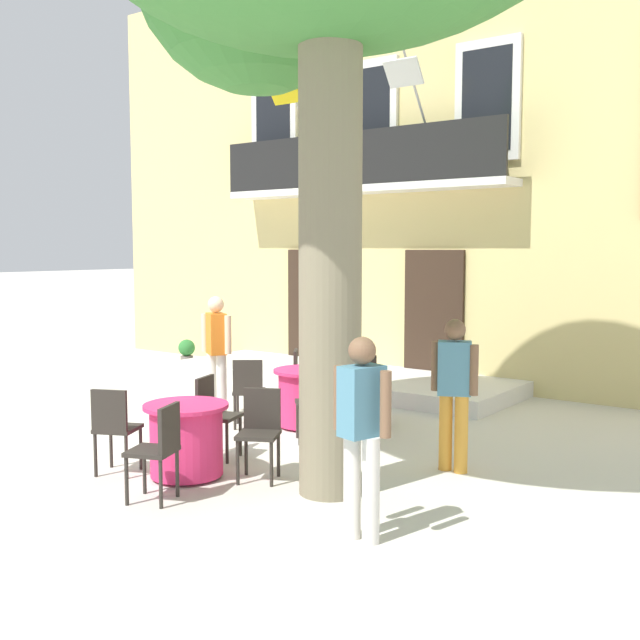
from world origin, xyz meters
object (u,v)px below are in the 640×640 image
cafe_chair_near_tree_2 (249,388)px  cafe_table_middle (186,440)px  cafe_table_near_tree (307,397)px  cafe_chair_middle_0 (114,425)px  cafe_chair_near_tree_1 (303,377)px  ground_planter_left (187,352)px  pedestrian_near_entrance (216,350)px  pedestrian_by_tree (362,427)px  cafe_chair_middle_1 (159,445)px  cafe_chair_near_tree_0 (363,385)px  cafe_chair_middle_3 (213,411)px  cafe_chair_near_tree_3 (319,398)px  pedestrian_mid_plaza (454,386)px  cafe_chair_middle_2 (260,427)px

cafe_chair_near_tree_2 → cafe_table_middle: (0.92, -1.95, -0.14)m
cafe_table_near_tree → cafe_chair_middle_0: cafe_chair_middle_0 is taller
cafe_chair_near_tree_1 → cafe_chair_middle_0: size_ratio=1.00×
cafe_chair_middle_0 → ground_planter_left: cafe_chair_middle_0 is taller
pedestrian_near_entrance → pedestrian_by_tree: size_ratio=1.02×
cafe_chair_near_tree_2 → cafe_chair_near_tree_1: bearing=87.2°
cafe_chair_near_tree_2 → cafe_chair_middle_1: bearing=-64.1°
ground_planter_left → cafe_chair_near_tree_2: bearing=-34.5°
cafe_chair_near_tree_1 → cafe_chair_middle_0: bearing=-86.3°
cafe_chair_near_tree_0 → cafe_chair_middle_3: bearing=-101.2°
cafe_table_middle → cafe_chair_middle_3: bearing=113.5°
cafe_chair_near_tree_3 → ground_planter_left: size_ratio=1.62×
cafe_table_near_tree → cafe_chair_middle_1: cafe_chair_middle_1 is taller
cafe_chair_near_tree_2 → pedestrian_near_entrance: size_ratio=0.54×
cafe_chair_middle_0 → cafe_chair_middle_1: same height
cafe_chair_near_tree_1 → cafe_chair_middle_3: bearing=-76.4°
pedestrian_by_tree → pedestrian_mid_plaza: bearing=97.4°
pedestrian_near_entrance → pedestrian_mid_plaza: pedestrian_near_entrance is taller
cafe_chair_near_tree_1 → cafe_chair_near_tree_3: same height
cafe_table_near_tree → ground_planter_left: 5.41m
cafe_chair_middle_0 → cafe_table_near_tree: bearing=84.4°
cafe_chair_middle_1 → pedestrian_by_tree: bearing=9.6°
cafe_chair_near_tree_1 → pedestrian_mid_plaza: pedestrian_mid_plaza is taller
pedestrian_by_tree → cafe_chair_near_tree_3: bearing=133.1°
cafe_chair_near_tree_2 → cafe_chair_middle_1: size_ratio=1.00×
cafe_chair_near_tree_0 → cafe_chair_middle_1: size_ratio=1.00×
ground_planter_left → cafe_chair_middle_3: bearing=-40.6°
cafe_chair_middle_3 → pedestrian_mid_plaza: bearing=25.4°
pedestrian_near_entrance → pedestrian_by_tree: (4.02, -2.46, -0.02)m
cafe_chair_middle_3 → cafe_chair_middle_1: bearing=-64.3°
cafe_chair_middle_3 → ground_planter_left: cafe_chair_middle_3 is taller
cafe_chair_near_tree_1 → pedestrian_near_entrance: bearing=-131.7°
cafe_chair_near_tree_1 → pedestrian_by_tree: pedestrian_by_tree is taller
cafe_chair_middle_1 → pedestrian_near_entrance: bearing=125.8°
cafe_chair_near_tree_1 → cafe_chair_middle_1: same height
pedestrian_near_entrance → cafe_chair_near_tree_2: bearing=-13.4°
cafe_chair_near_tree_0 → cafe_chair_middle_0: size_ratio=1.00×
cafe_chair_near_tree_0 → cafe_chair_middle_0: same height
cafe_chair_near_tree_0 → cafe_chair_middle_1: 3.68m
cafe_chair_middle_0 → pedestrian_near_entrance: size_ratio=0.54×
cafe_chair_near_tree_2 → cafe_chair_middle_1: same height
cafe_chair_near_tree_2 → ground_planter_left: (-4.28, 2.94, -0.21)m
cafe_chair_near_tree_1 → cafe_chair_middle_2: same height
ground_planter_left → pedestrian_mid_plaza: bearing=-22.8°
cafe_chair_middle_0 → pedestrian_by_tree: size_ratio=0.55×
cafe_table_near_tree → cafe_chair_middle_0: bearing=-95.6°
cafe_chair_near_tree_0 → ground_planter_left: 5.68m
cafe_chair_near_tree_1 → cafe_chair_near_tree_2: 1.08m
cafe_chair_middle_3 → ground_planter_left: size_ratio=1.62×
cafe_table_middle → pedestrian_by_tree: (2.36, -0.33, 0.54)m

